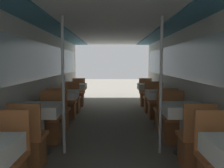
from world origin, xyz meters
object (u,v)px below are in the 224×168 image
object	(u,v)px
chair_left_near_3	(74,103)
chair_right_far_3	(147,97)
chair_left_far_1	(51,126)
chair_right_near_2	(166,117)
dining_table_left_2	(65,96)
chair_right_near_3	(152,103)
dining_table_right_2	(161,96)
dining_table_left_3	(77,88)
support_pole_left_1	(64,86)
support_pole_right_1	(162,86)
dining_table_left_1	(42,112)
chair_right_far_2	(157,107)
chair_right_near_1	(196,147)
chair_left_near_2	(60,117)
chair_left_near_1	(30,147)
chair_left_far_3	(79,97)
dining_table_right_3	(150,88)
chair_left_far_2	(69,107)
dining_table_right_1	(185,112)
chair_right_far_1	(175,126)

from	to	relation	value
chair_left_near_3	chair_right_far_3	world-z (taller)	same
chair_left_far_1	chair_right_near_2	bearing A→B (deg)	-161.09
dining_table_left_2	chair_right_near_3	world-z (taller)	chair_right_near_3
chair_left_near_3	dining_table_right_2	distance (m)	2.52
dining_table_left_3	chair_right_near_2	bearing A→B (deg)	-47.50
support_pole_left_1	support_pole_right_1	bearing A→B (deg)	0.00
dining_table_left_1	chair_left_near_3	size ratio (longest dim) A/B	0.86
chair_right_far_2	chair_right_near_3	world-z (taller)	same
chair_right_near_1	chair_right_near_3	size ratio (longest dim) A/B	1.00
support_pole_right_1	dining_table_right_2	bearing A→B (deg)	79.12
chair_left_near_2	chair_left_near_3	bearing A→B (deg)	90.00
dining_table_left_1	chair_left_near_1	xyz separation A→B (m)	(0.00, -0.54, -0.35)
chair_left_far_3	dining_table_right_2	bearing A→B (deg)	132.50
dining_table_right_3	dining_table_left_2	bearing A→B (deg)	-139.91
dining_table_right_2	chair_right_far_3	xyz separation A→B (m)	(0.00, 2.35, -0.35)
dining_table_left_2	dining_table_left_3	bearing A→B (deg)	90.00
chair_left_far_1	dining_table_right_2	world-z (taller)	chair_left_far_1
chair_left_near_1	dining_table_left_2	xyz separation A→B (m)	(0.00, 2.35, 0.35)
dining_table_right_2	chair_right_near_1	bearing A→B (deg)	-90.00
chair_left_near_2	chair_right_near_2	size ratio (longest dim) A/B	1.00
dining_table_left_3	chair_right_far_2	world-z (taller)	chair_right_far_2
chair_left_far_2	dining_table_left_3	xyz separation A→B (m)	(0.00, 1.27, 0.35)
dining_table_left_3	chair_right_far_3	xyz separation A→B (m)	(2.15, 0.54, -0.35)
chair_right_near_1	support_pole_left_1	bearing A→B (deg)	163.42
chair_left_far_1	dining_table_right_2	xyz separation A→B (m)	(2.15, 1.27, 0.35)
dining_table_right_1	chair_right_near_1	xyz separation A→B (m)	(0.00, -0.54, -0.35)
chair_left_far_2	chair_left_near_3	bearing A→B (deg)	-90.00
support_pole_left_1	chair_left_far_1	bearing A→B (deg)	122.95
support_pole_left_1	chair_right_near_1	bearing A→B (deg)	-16.58
chair_right_far_3	chair_left_near_3	bearing A→B (deg)	26.53
chair_right_far_1	dining_table_right_2	bearing A→B (deg)	-90.00
dining_table_left_1	chair_left_near_2	size ratio (longest dim) A/B	0.86
dining_table_left_3	chair_right_near_3	size ratio (longest dim) A/B	0.86
support_pole_left_1	chair_left_far_3	size ratio (longest dim) A/B	2.35
chair_left_far_1	chair_right_near_1	xyz separation A→B (m)	(2.15, -1.07, 0.00)
chair_left_far_1	chair_right_near_1	size ratio (longest dim) A/B	1.00
support_pole_left_1	dining_table_right_3	size ratio (longest dim) A/B	2.74
dining_table_left_2	chair_right_near_1	world-z (taller)	chair_right_near_1
chair_left_far_2	chair_right_near_2	xyz separation A→B (m)	(2.15, -1.07, 0.00)
chair_left_far_2	dining_table_right_3	distance (m)	2.52
dining_table_left_3	chair_left_far_3	xyz separation A→B (m)	(0.00, 0.54, -0.35)
dining_table_left_1	dining_table_right_3	xyz separation A→B (m)	(2.15, 3.62, 0.00)
support_pole_left_1	dining_table_left_2	distance (m)	1.88
dining_table_left_3	chair_right_far_1	bearing A→B (deg)	-55.11
support_pole_left_1	chair_left_near_2	xyz separation A→B (m)	(-0.35, 1.27, -0.75)
dining_table_left_2	chair_right_far_1	size ratio (longest dim) A/B	0.86
dining_table_right_2	chair_right_far_3	world-z (taller)	chair_right_far_3
chair_left_near_3	dining_table_right_2	xyz separation A→B (m)	(2.15, -1.27, 0.35)
chair_left_far_2	chair_right_far_1	distance (m)	2.81
chair_left_far_1	chair_left_far_3	world-z (taller)	same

